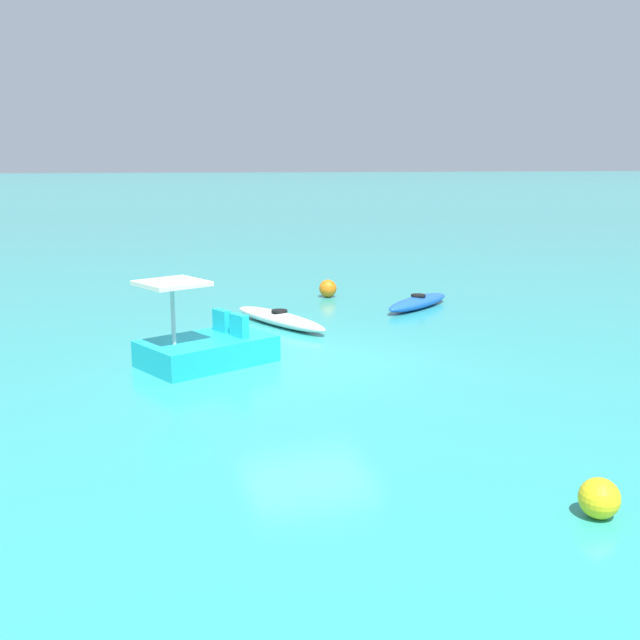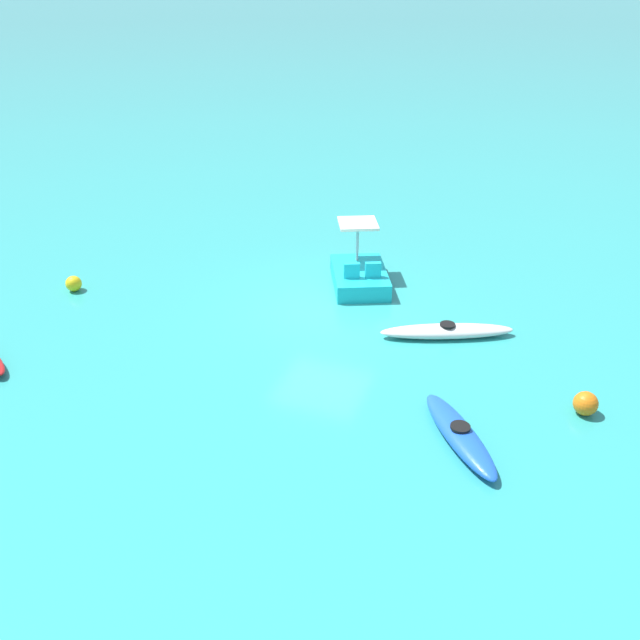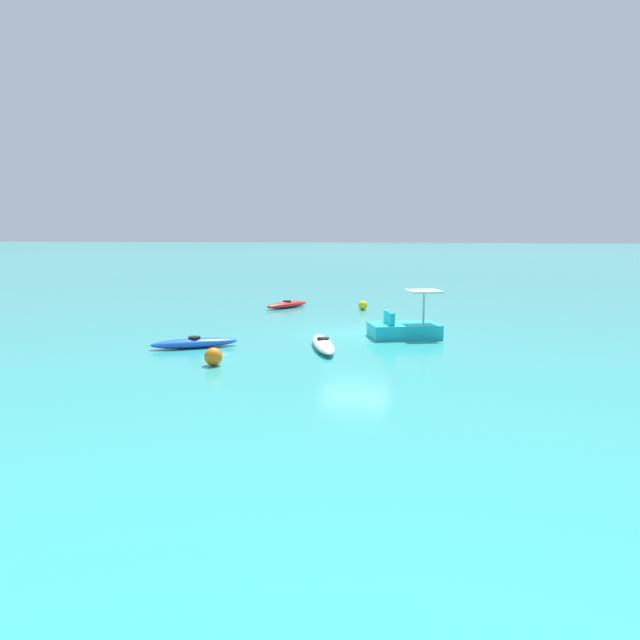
{
  "view_description": "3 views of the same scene",
  "coord_description": "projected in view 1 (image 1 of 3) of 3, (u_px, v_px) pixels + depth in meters",
  "views": [
    {
      "loc": [
        13.31,
        -3.68,
        3.77
      ],
      "look_at": [
        -1.15,
        0.59,
        0.57
      ],
      "focal_mm": 41.46,
      "sensor_mm": 36.0,
      "label": 1
    },
    {
      "loc": [
        -5.49,
        14.87,
        8.22
      ],
      "look_at": [
        -0.64,
        1.9,
        0.78
      ],
      "focal_mm": 37.21,
      "sensor_mm": 36.0,
      "label": 2
    },
    {
      "loc": [
        -21.7,
        -5.16,
        3.58
      ],
      "look_at": [
        -0.71,
        1.17,
        0.54
      ],
      "focal_mm": 34.08,
      "sensor_mm": 36.0,
      "label": 3
    }
  ],
  "objects": [
    {
      "name": "kayak_blue",
      "position": [
        418.0,
        302.0,
        19.6
      ],
      "size": [
        2.14,
        2.6,
        0.37
      ],
      "color": "blue",
      "rests_on": "ground_plane"
    },
    {
      "name": "kayak_white",
      "position": [
        279.0,
        319.0,
        17.53
      ],
      "size": [
        3.31,
        1.86,
        0.37
      ],
      "color": "white",
      "rests_on": "ground_plane"
    },
    {
      "name": "buoy_yellow",
      "position": [
        599.0,
        498.0,
        7.99
      ],
      "size": [
        0.45,
        0.45,
        0.45
      ],
      "primitive_type": "sphere",
      "color": "yellow",
      "rests_on": "ground_plane"
    },
    {
      "name": "buoy_orange",
      "position": [
        328.0,
        288.0,
        21.21
      ],
      "size": [
        0.51,
        0.51,
        0.51
      ],
      "primitive_type": "sphere",
      "color": "orange",
      "rests_on": "ground_plane"
    },
    {
      "name": "pedal_boat_cyan",
      "position": [
        206.0,
        347.0,
        14.12
      ],
      "size": [
        2.36,
        2.81,
        1.68
      ],
      "color": "#19B7C6",
      "rests_on": "ground_plane"
    },
    {
      "name": "ground_plane",
      "position": [
        308.0,
        362.0,
        14.29
      ],
      "size": [
        600.0,
        600.0,
        0.0
      ],
      "primitive_type": "plane",
      "color": "teal"
    }
  ]
}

